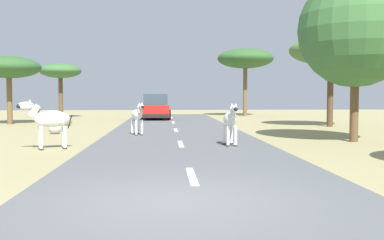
% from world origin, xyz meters
% --- Properties ---
extents(ground_plane, '(90.00, 90.00, 0.00)m').
position_xyz_m(ground_plane, '(0.00, 0.00, 0.00)').
color(ground_plane, '#998E60').
extents(road, '(6.00, 64.00, 0.05)m').
position_xyz_m(road, '(0.39, 0.00, 0.03)').
color(road, '#56595B').
rests_on(road, ground_plane).
extents(lane_markings, '(0.16, 56.00, 0.01)m').
position_xyz_m(lane_markings, '(0.39, -1.00, 0.05)').
color(lane_markings, silver).
rests_on(lane_markings, road).
extents(zebra_0, '(0.71, 1.39, 1.37)m').
position_xyz_m(zebra_0, '(-1.28, 11.55, 0.86)').
color(zebra_0, silver).
rests_on(zebra_0, road).
extents(zebra_1, '(1.59, 0.84, 1.57)m').
position_xyz_m(zebra_1, '(-3.76, 7.17, 0.94)').
color(zebra_1, silver).
rests_on(zebra_1, ground_plane).
extents(zebra_2, '(0.45, 1.49, 1.41)m').
position_xyz_m(zebra_2, '(1.99, 7.38, 0.89)').
color(zebra_2, silver).
rests_on(zebra_2, road).
extents(car_0, '(2.12, 4.39, 1.74)m').
position_xyz_m(car_0, '(-0.77, 24.17, 0.85)').
color(car_0, red).
rests_on(car_0, road).
extents(tree_1, '(4.45, 4.45, 4.91)m').
position_xyz_m(tree_1, '(8.84, 16.59, 4.10)').
color(tree_1, '#4C3823').
rests_on(tree_1, ground_plane).
extents(tree_2, '(4.60, 4.60, 5.54)m').
position_xyz_m(tree_2, '(6.53, 29.31, 4.70)').
color(tree_2, brown).
rests_on(tree_2, ground_plane).
extents(tree_3, '(3.11, 3.11, 4.10)m').
position_xyz_m(tree_3, '(-7.95, 27.04, 3.49)').
color(tree_3, brown).
rests_on(tree_3, ground_plane).
extents(tree_6, '(4.12, 4.12, 6.11)m').
position_xyz_m(tree_6, '(6.75, 8.78, 4.04)').
color(tree_6, brown).
rests_on(tree_6, ground_plane).
extents(tree_7, '(3.65, 3.65, 3.99)m').
position_xyz_m(tree_7, '(-9.23, 19.70, 3.32)').
color(tree_7, brown).
rests_on(tree_7, ground_plane).
extents(rock_0, '(0.55, 0.41, 0.42)m').
position_xyz_m(rock_0, '(-4.96, 12.79, 0.21)').
color(rock_0, '#A89E8C').
rests_on(rock_0, ground_plane).
extents(rock_1, '(0.68, 0.55, 0.48)m').
position_xyz_m(rock_1, '(-5.69, 18.42, 0.24)').
color(rock_1, '#A89E8C').
rests_on(rock_1, ground_plane).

